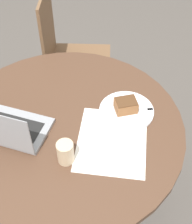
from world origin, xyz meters
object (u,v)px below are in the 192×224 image
Objects in this scene: chair at (69,57)px; plate at (126,111)px; laptop at (6,127)px; coffee_glass at (65,152)px.

chair is 0.84m from plate.
coffee_glass is at bearing -9.42° from laptop.
laptop is (-0.05, -0.55, 0.03)m from plate.
laptop is at bearing -11.18° from chair.
chair is 0.93m from laptop.
coffee_glass is 0.26× the size of laptop.
plate is 0.39m from coffee_glass.
laptop reaches higher than coffee_glass.
chair is at bearing 164.39° from coffee_glass.
coffee_glass is at bearing 5.94° from chair.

